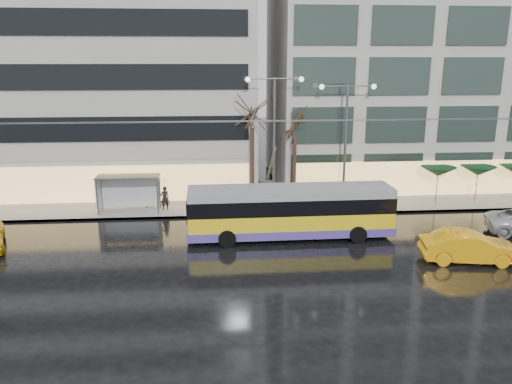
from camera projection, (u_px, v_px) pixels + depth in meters
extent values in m
plane|color=black|center=(259.00, 271.00, 24.96)|extent=(140.00, 140.00, 0.00)
cube|color=gray|center=(269.00, 196.00, 38.59)|extent=(80.00, 10.00, 0.15)
cube|color=slate|center=(276.00, 215.00, 33.82)|extent=(80.00, 0.10, 0.15)
cube|color=#A2A09B|center=(35.00, 48.00, 39.16)|extent=(34.00, 14.00, 22.00)
cube|color=#A2A09B|center=(466.00, 30.00, 41.54)|extent=(32.00, 14.00, 25.00)
cube|color=yellow|center=(290.00, 221.00, 29.45)|extent=(11.94, 2.63, 1.49)
cube|color=#4E3A93|center=(290.00, 229.00, 29.58)|extent=(11.98, 2.67, 0.50)
cube|color=black|center=(290.00, 203.00, 29.17)|extent=(11.96, 2.65, 0.89)
cube|color=gray|center=(291.00, 192.00, 28.99)|extent=(11.94, 2.63, 0.50)
cube|color=black|center=(389.00, 203.00, 29.75)|extent=(0.09, 2.28, 1.29)
cube|color=black|center=(187.00, 208.00, 28.66)|extent=(0.09, 2.28, 1.29)
cylinder|color=black|center=(346.00, 221.00, 31.13)|extent=(1.00, 0.36, 0.99)
cylinder|color=black|center=(358.00, 235.00, 28.74)|extent=(1.00, 0.36, 0.99)
cylinder|color=black|center=(226.00, 225.00, 30.44)|extent=(1.00, 0.36, 0.99)
cylinder|color=black|center=(227.00, 239.00, 28.05)|extent=(1.00, 0.36, 0.99)
cylinder|color=#595B60|center=(272.00, 165.00, 29.44)|extent=(0.11, 3.69, 2.61)
cylinder|color=#595B60|center=(271.00, 163.00, 29.92)|extent=(0.11, 3.69, 2.61)
cylinder|color=#595B60|center=(267.00, 122.00, 28.84)|extent=(42.00, 0.04, 0.04)
cylinder|color=#595B60|center=(267.00, 121.00, 29.33)|extent=(42.00, 0.04, 0.04)
cube|color=#595B60|center=(128.00, 177.00, 33.78)|extent=(4.20, 1.60, 0.12)
cube|color=silver|center=(131.00, 192.00, 34.78)|extent=(4.00, 0.05, 2.20)
cube|color=white|center=(99.00, 195.00, 33.94)|extent=(0.10, 1.40, 2.20)
cylinder|color=#595B60|center=(97.00, 198.00, 33.27)|extent=(0.10, 0.10, 2.40)
cylinder|color=#595B60|center=(101.00, 192.00, 34.62)|extent=(0.10, 0.10, 2.40)
cylinder|color=#595B60|center=(158.00, 196.00, 33.58)|extent=(0.10, 0.10, 2.40)
cylinder|color=#595B60|center=(160.00, 191.00, 34.93)|extent=(0.10, 0.10, 2.40)
cylinder|color=#595B60|center=(274.00, 144.00, 34.34)|extent=(0.18, 0.18, 9.00)
cylinder|color=#595B60|center=(261.00, 79.00, 33.15)|extent=(1.80, 0.10, 0.10)
cylinder|color=#595B60|center=(288.00, 79.00, 33.29)|extent=(1.80, 0.10, 0.10)
sphere|color=#FFF2CC|center=(248.00, 79.00, 33.09)|extent=(0.36, 0.36, 0.36)
sphere|color=#FFF2CC|center=(301.00, 79.00, 33.37)|extent=(0.36, 0.36, 0.36)
cylinder|color=#595B60|center=(345.00, 147.00, 34.80)|extent=(0.18, 0.18, 8.50)
cylinder|color=#595B60|center=(335.00, 86.00, 33.67)|extent=(1.80, 0.10, 0.10)
cylinder|color=#595B60|center=(361.00, 86.00, 33.81)|extent=(1.80, 0.10, 0.10)
sphere|color=#FFF2CC|center=(322.00, 87.00, 33.61)|extent=(0.36, 0.36, 0.36)
sphere|color=#FFF2CC|center=(374.00, 87.00, 33.89)|extent=(0.36, 0.36, 0.36)
cylinder|color=black|center=(252.00, 168.00, 34.85)|extent=(0.28, 0.28, 5.60)
cylinder|color=black|center=(294.00, 171.00, 35.37)|extent=(0.28, 0.28, 4.90)
cylinder|color=#595B60|center=(437.00, 188.00, 36.35)|extent=(0.06, 0.06, 2.20)
cone|color=#0F371D|center=(438.00, 171.00, 36.04)|extent=(2.50, 2.50, 0.70)
cylinder|color=#595B60|center=(476.00, 187.00, 36.58)|extent=(0.06, 0.06, 2.20)
cone|color=#0F371D|center=(478.00, 171.00, 36.28)|extent=(2.50, 2.50, 0.70)
imported|color=#FFA90D|center=(470.00, 247.00, 25.95)|extent=(5.16, 2.52, 1.63)
imported|color=black|center=(165.00, 198.00, 34.59)|extent=(0.70, 0.57, 1.66)
imported|color=#CD447F|center=(164.00, 185.00, 34.35)|extent=(1.23, 1.24, 0.88)
imported|color=black|center=(147.00, 196.00, 35.21)|extent=(0.87, 0.74, 1.57)
imported|color=black|center=(132.00, 194.00, 35.35)|extent=(1.17, 0.73, 1.75)
imported|color=black|center=(131.00, 182.00, 35.13)|extent=(0.87, 0.87, 0.72)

